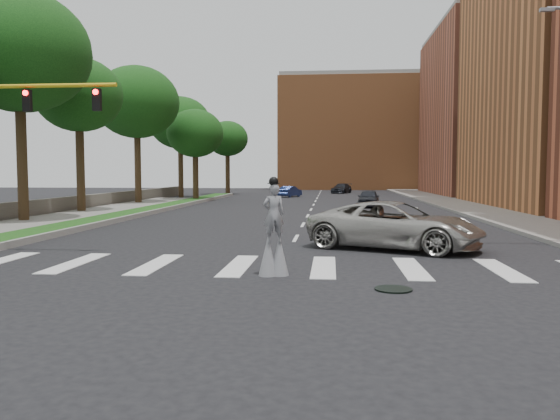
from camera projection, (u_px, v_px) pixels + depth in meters
The scene contains 21 objects.
ground_plane at pixel (278, 273), 15.40m from camera, with size 160.00×160.00×0.00m, color black.
grass_median at pixel (135, 213), 36.32m from camera, with size 2.00×60.00×0.25m, color #184614.
median_curb at pixel (151, 213), 36.22m from camera, with size 0.20×60.00×0.28m, color gray.
sidewalk_left at pixel (3, 228), 26.67m from camera, with size 4.00×60.00×0.18m, color slate.
sidewalk_right at pixel (485, 210), 39.06m from camera, with size 5.00×90.00×0.18m, color slate.
stone_wall at pixel (70, 204), 38.79m from camera, with size 0.50×56.00×1.10m, color #56514A.
manhole at pixel (393, 289), 13.13m from camera, with size 0.90×0.90×0.04m, color black.
building_far at pixel (501, 113), 66.29m from camera, with size 16.00×22.00×20.00m, color #AE5A40.
building_backdrop at pixel (358, 135), 91.69m from camera, with size 26.00×14.00×18.00m, color #BF6F3C.
traffic_signal at pixel (7, 134), 19.00m from camera, with size 5.30×0.23×6.20m.
stilt_performer at pixel (274, 238), 14.91m from camera, with size 0.83×0.61×2.71m.
suv_crossing at pixel (395, 225), 20.09m from camera, with size 2.92×6.34×1.76m, color #ACA9A2.
car_near at pixel (369, 198), 44.11m from camera, with size 1.69×4.19×1.43m, color black.
car_mid at pixel (290, 192), 61.93m from camera, with size 1.30×3.72×1.22m, color navy.
car_far at pixel (341, 188), 72.60m from camera, with size 1.82×4.48×1.30m, color black.
tree_2 at pixel (18, 52), 29.73m from camera, with size 7.74×7.74×12.69m.
tree_3 at pixel (79, 96), 37.02m from camera, with size 5.90×5.90×10.59m.
tree_4 at pixel (137, 102), 47.41m from camera, with size 7.36×7.36×12.04m.
tree_5 at pixel (180, 123), 60.57m from camera, with size 6.82×6.82×11.20m.
tree_6 at pixel (195, 134), 53.12m from camera, with size 5.51×5.51×8.95m.
tree_7 at pixel (227, 139), 68.53m from camera, with size 5.19×5.19×9.23m.
Camera 1 is at (1.48, -15.17, 2.84)m, focal length 35.00 mm.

